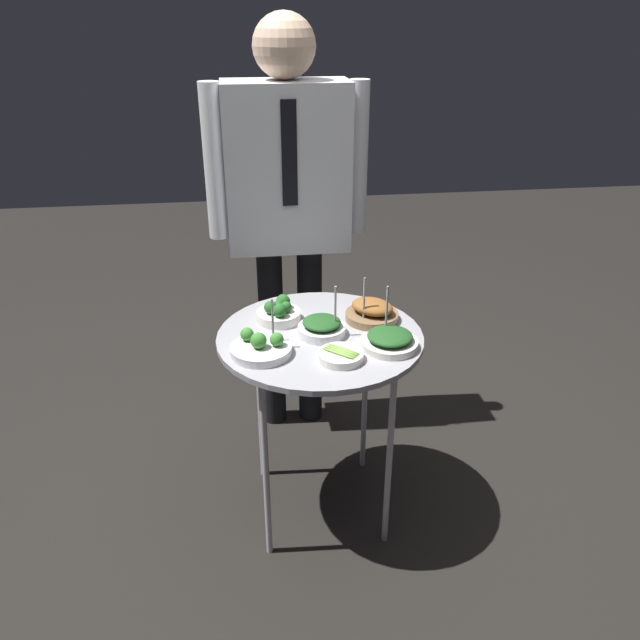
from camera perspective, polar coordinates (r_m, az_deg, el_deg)
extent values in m
plane|color=black|center=(2.33, 0.00, -16.47)|extent=(8.00, 8.00, 0.00)
cylinder|color=#939399|center=(1.93, 0.00, -1.57)|extent=(0.64, 0.64, 0.02)
cylinder|color=#B7B7BC|center=(2.00, 6.35, -12.58)|extent=(0.02, 0.02, 0.67)
cylinder|color=#B7B7BC|center=(1.95, -4.98, -13.55)|extent=(0.02, 0.02, 0.67)
cylinder|color=#B7B7BC|center=(2.30, 4.14, -6.60)|extent=(0.02, 0.02, 0.67)
cylinder|color=#B7B7BC|center=(2.26, -5.52, -7.29)|extent=(0.02, 0.02, 0.67)
cylinder|color=silver|center=(1.79, 1.92, -3.31)|extent=(0.13, 0.13, 0.02)
ellipsoid|color=#7AA847|center=(1.79, 2.20, -2.65)|extent=(0.09, 0.08, 0.01)
ellipsoid|color=#7AA847|center=(1.78, 2.02, -2.78)|extent=(0.09, 0.08, 0.01)
ellipsoid|color=#7AA847|center=(1.77, 1.84, -2.92)|extent=(0.09, 0.08, 0.01)
ellipsoid|color=#7AA847|center=(1.77, 1.66, -3.06)|extent=(0.09, 0.08, 0.01)
cylinder|color=silver|center=(1.92, 0.17, -1.00)|extent=(0.15, 0.15, 0.03)
ellipsoid|color=#1E4C1E|center=(1.90, 0.17, -0.25)|extent=(0.12, 0.12, 0.03)
cylinder|color=#939399|center=(1.88, 1.41, 0.82)|extent=(0.01, 0.01, 0.16)
cylinder|color=silver|center=(2.01, -3.79, 0.37)|extent=(0.14, 0.14, 0.03)
sphere|color=#236023|center=(1.99, -3.11, 1.21)|extent=(0.04, 0.04, 0.04)
sphere|color=#236023|center=(2.02, -3.39, 1.72)|extent=(0.05, 0.05, 0.05)
sphere|color=#236023|center=(1.99, -3.86, 1.27)|extent=(0.04, 0.04, 0.04)
sphere|color=#236023|center=(1.98, -4.54, 1.16)|extent=(0.04, 0.04, 0.04)
sphere|color=#236023|center=(1.96, -3.71, 0.88)|extent=(0.04, 0.04, 0.04)
cylinder|color=silver|center=(1.82, -5.40, -2.75)|extent=(0.18, 0.18, 0.03)
sphere|color=#387F2D|center=(1.80, -3.98, -1.78)|extent=(0.04, 0.04, 0.04)
sphere|color=#387F2D|center=(1.84, -6.69, -1.30)|extent=(0.04, 0.04, 0.04)
sphere|color=#387F2D|center=(1.80, -5.64, -1.88)|extent=(0.05, 0.05, 0.05)
cylinder|color=#939399|center=(1.82, -4.34, -0.33)|extent=(0.01, 0.01, 0.16)
cylinder|color=brown|center=(2.02, 4.76, 0.35)|extent=(0.17, 0.17, 0.03)
ellipsoid|color=brown|center=(2.00, 4.80, 1.24)|extent=(0.17, 0.17, 0.04)
cylinder|color=#939399|center=(1.95, 4.04, 1.70)|extent=(0.01, 0.01, 0.16)
cylinder|color=silver|center=(1.86, 6.37, -2.18)|extent=(0.17, 0.17, 0.02)
ellipsoid|color=#1E4C1E|center=(1.85, 6.41, -1.45)|extent=(0.14, 0.14, 0.03)
cylinder|color=#939399|center=(1.86, 6.10, 0.61)|extent=(0.01, 0.01, 0.18)
cylinder|color=black|center=(2.54, -4.40, -1.65)|extent=(0.10, 0.10, 0.79)
cylinder|color=black|center=(2.55, -0.93, -1.43)|extent=(0.10, 0.10, 0.79)
cube|color=silver|center=(2.30, -3.03, 13.73)|extent=(0.44, 0.21, 0.59)
cube|color=black|center=(2.17, -2.82, 14.91)|extent=(0.05, 0.01, 0.35)
cylinder|color=silver|center=(2.29, -9.66, 13.95)|extent=(0.07, 0.07, 0.54)
cylinder|color=silver|center=(2.33, 3.48, 14.48)|extent=(0.07, 0.07, 0.54)
sphere|color=#D1AD8E|center=(2.24, -3.30, 23.76)|extent=(0.21, 0.21, 0.21)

